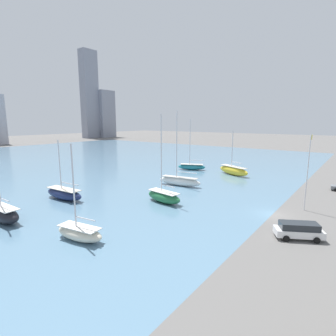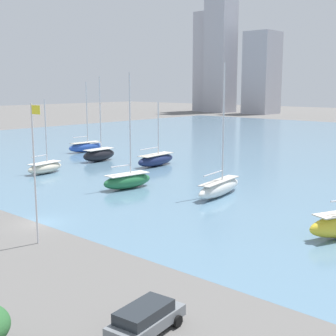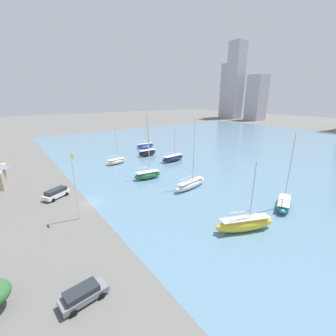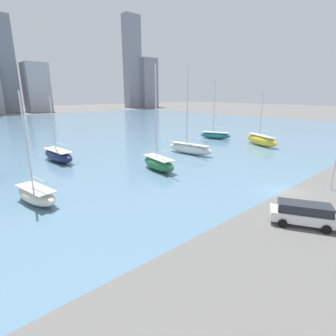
# 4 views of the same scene
# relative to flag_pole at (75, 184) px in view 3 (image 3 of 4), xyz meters

# --- Properties ---
(ground_plane) EXTENTS (500.00, 500.00, 0.00)m
(ground_plane) POSITION_rel_flag_pole_xyz_m (-4.89, 3.27, -6.20)
(ground_plane) COLOR #605E5B
(harbor_water) EXTENTS (180.00, 140.00, 0.00)m
(harbor_water) POSITION_rel_flag_pole_xyz_m (-4.89, 73.27, -6.20)
(harbor_water) COLOR slate
(harbor_water) RESTS_ON ground_plane
(flag_pole) EXTENTS (1.24, 0.14, 11.43)m
(flag_pole) POSITION_rel_flag_pole_xyz_m (0.00, 0.00, 0.00)
(flag_pole) COLOR silver
(flag_pole) RESTS_ON ground_plane
(distant_city_skyline) EXTENTS (228.99, 21.92, 67.28)m
(distant_city_skyline) POSITION_rel_flag_pole_xyz_m (-26.81, 171.32, 18.19)
(distant_city_skyline) COLOR #8E939E
(distant_city_skyline) RESTS_ON ground_plane
(sailboat_green) EXTENTS (3.22, 7.22, 14.40)m
(sailboat_green) POSITION_rel_flag_pole_xyz_m (-9.80, 19.30, -5.14)
(sailboat_green) COLOR #236B3D
(sailboat_green) RESTS_ON harbor_water
(sailboat_teal) EXTENTS (5.22, 7.79, 13.80)m
(sailboat_teal) POSITION_rel_flag_pole_xyz_m (18.17, 31.26, -5.28)
(sailboat_teal) COLOR #1E757F
(sailboat_teal) RESTS_ON harbor_water
(sailboat_yellow) EXTENTS (5.53, 9.43, 10.95)m
(sailboat_yellow) POSITION_rel_flag_pole_xyz_m (18.42, 19.21, -5.04)
(sailboat_yellow) COLOR yellow
(sailboat_yellow) RESTS_ON harbor_water
(sailboat_navy) EXTENTS (3.08, 8.57, 10.22)m
(sailboat_navy) POSITION_rel_flag_pole_xyz_m (-18.71, 34.01, -5.19)
(sailboat_navy) COLOR #19234C
(sailboat_navy) RESTS_ON harbor_water
(sailboat_black) EXTENTS (2.58, 6.82, 14.34)m
(sailboat_black) POSITION_rel_flag_pole_xyz_m (-29.33, 31.04, -5.03)
(sailboat_black) COLOR black
(sailboat_black) RESTS_ON harbor_water
(sailboat_blue) EXTENTS (2.40, 7.65, 13.58)m
(sailboat_blue) POSITION_rel_flag_pole_xyz_m (-40.17, 36.70, -5.14)
(sailboat_blue) COLOR #284CA8
(sailboat_blue) RESTS_ON harbor_water
(sailboat_cream) EXTENTS (3.24, 6.52, 10.91)m
(sailboat_cream) POSITION_rel_flag_pole_xyz_m (-26.49, 18.34, -5.30)
(sailboat_cream) COLOR beige
(sailboat_cream) RESTS_ON harbor_water
(sailboat_white) EXTENTS (3.11, 9.52, 15.37)m
(sailboat_white) POSITION_rel_flag_pole_xyz_m (1.22, 23.69, -5.14)
(sailboat_white) COLOR white
(sailboat_white) RESTS_ON harbor_water
(parked_suv_white) EXTENTS (4.24, 5.44, 1.90)m
(parked_suv_white) POSITION_rel_flag_pole_xyz_m (-11.24, -1.31, -5.17)
(parked_suv_white) COLOR white
(parked_suv_white) RESTS_ON ground_plane
(parked_wagon_gray) EXTENTS (2.60, 4.77, 1.55)m
(parked_wagon_gray) POSITION_rel_flag_pole_xyz_m (16.49, -4.23, -5.36)
(parked_wagon_gray) COLOR slate
(parked_wagon_gray) RESTS_ON ground_plane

